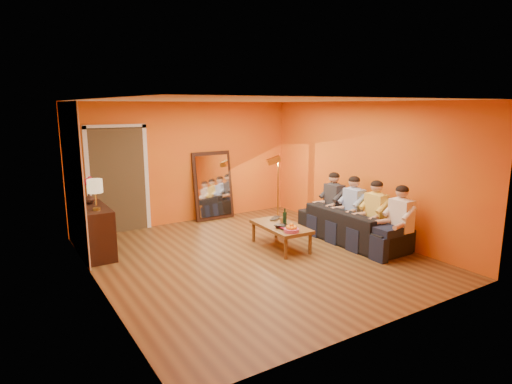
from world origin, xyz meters
TOP-DOWN VIEW (x-y plane):
  - room_shell at (0.00, 0.37)m, footprint 5.00×5.50m
  - white_accent at (-2.48, 1.75)m, footprint 0.02×1.90m
  - doorway_recess at (-1.50, 2.83)m, footprint 1.06×0.30m
  - door_jamb_left at (-2.07, 2.71)m, footprint 0.08×0.06m
  - door_jamb_right at (-0.93, 2.71)m, footprint 0.08×0.06m
  - door_header at (-1.50, 2.71)m, footprint 1.22×0.06m
  - mirror_frame at (0.55, 2.63)m, footprint 0.92×0.27m
  - mirror_glass at (0.55, 2.59)m, footprint 0.78×0.21m
  - sideboard at (-2.24, 1.55)m, footprint 0.44×1.18m
  - table_lamp at (-2.24, 1.25)m, footprint 0.24×0.24m
  - sofa at (2.00, -0.26)m, footprint 2.20×0.86m
  - coffee_table at (0.67, 0.17)m, footprint 0.68×1.25m
  - floor_lamp at (1.59, 1.57)m, footprint 0.37×0.34m
  - dog at (1.94, -0.60)m, footprint 0.51×0.63m
  - person_far_left at (2.13, -1.26)m, footprint 0.70×0.44m
  - person_mid_left at (2.13, -0.71)m, footprint 0.70×0.44m
  - person_mid_right at (2.13, -0.16)m, footprint 0.70×0.44m
  - person_far_right at (2.13, 0.39)m, footprint 0.70×0.44m
  - fruit_bowl at (0.57, -0.28)m, footprint 0.26×0.26m
  - wine_bottle at (0.72, 0.12)m, footprint 0.07×0.07m
  - tumbler at (0.79, 0.29)m, footprint 0.11×0.11m
  - laptop at (0.85, 0.52)m, footprint 0.39×0.36m
  - book_lower at (0.49, -0.03)m, footprint 0.17×0.23m
  - book_mid at (0.50, -0.02)m, footprint 0.18×0.25m
  - book_upper at (0.49, -0.04)m, footprint 0.25×0.26m
  - vase at (-2.24, 1.80)m, footprint 0.18×0.18m
  - flowers at (-2.24, 1.80)m, footprint 0.17×0.17m

SIDE VIEW (x-z plane):
  - coffee_table at x=0.67m, z-range 0.00..0.42m
  - dog at x=1.94m, z-range 0.00..0.64m
  - sofa at x=2.00m, z-range 0.00..0.64m
  - sideboard at x=-2.24m, z-range 0.00..0.85m
  - book_lower at x=0.49m, z-range 0.42..0.44m
  - laptop at x=0.85m, z-range 0.42..0.45m
  - book_mid at x=0.50m, z-range 0.44..0.46m
  - tumbler at x=0.79m, z-range 0.42..0.52m
  - book_upper at x=0.49m, z-range 0.46..0.48m
  - fruit_bowl at x=0.57m, z-range 0.42..0.58m
  - wine_bottle at x=0.72m, z-range 0.42..0.73m
  - person_far_left at x=2.13m, z-range 0.00..1.22m
  - person_mid_left at x=2.13m, z-range 0.00..1.22m
  - person_mid_right at x=2.13m, z-range 0.00..1.22m
  - person_far_right at x=2.13m, z-range 0.00..1.22m
  - floor_lamp at x=1.59m, z-range 0.00..1.44m
  - mirror_frame at x=0.55m, z-range 0.00..1.52m
  - mirror_glass at x=0.55m, z-range 0.09..1.43m
  - vase at x=-2.24m, z-range 0.85..1.03m
  - doorway_recess at x=-1.50m, z-range 0.00..2.10m
  - door_jamb_left at x=-2.07m, z-range -0.05..2.15m
  - door_jamb_right at x=-0.93m, z-range -0.05..2.15m
  - table_lamp at x=-2.24m, z-range 0.85..1.36m
  - flowers at x=-2.24m, z-range 0.97..1.45m
  - room_shell at x=0.00m, z-range 0.00..2.60m
  - white_accent at x=-2.48m, z-range 0.01..2.59m
  - door_header at x=-1.50m, z-range 2.08..2.16m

